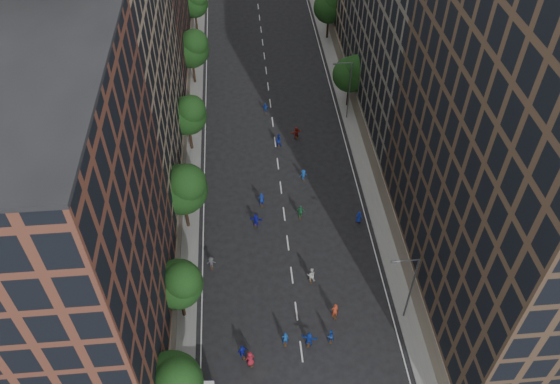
# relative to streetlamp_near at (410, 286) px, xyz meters

# --- Properties ---
(ground) EXTENTS (240.00, 240.00, 0.00)m
(ground) POSITION_rel_streetlamp_near_xyz_m (-10.37, 28.00, -5.17)
(ground) COLOR black
(ground) RESTS_ON ground
(sidewalk_left) EXTENTS (4.00, 105.00, 0.15)m
(sidewalk_left) POSITION_rel_streetlamp_near_xyz_m (-22.37, 35.50, -5.09)
(sidewalk_left) COLOR slate
(sidewalk_left) RESTS_ON ground
(sidewalk_right) EXTENTS (4.00, 105.00, 0.15)m
(sidewalk_right) POSITION_rel_streetlamp_near_xyz_m (1.63, 35.50, -5.09)
(sidewalk_right) COLOR slate
(sidewalk_right) RESTS_ON ground
(bldg_left_a) EXTENTS (14.00, 22.00, 30.00)m
(bldg_left_a) POSITION_rel_streetlamp_near_xyz_m (-29.37, -1.00, 9.83)
(bldg_left_a) COLOR brown
(bldg_left_a) RESTS_ON ground
(bldg_left_b) EXTENTS (14.00, 26.00, 34.00)m
(bldg_left_b) POSITION_rel_streetlamp_near_xyz_m (-29.37, 23.00, 11.83)
(bldg_left_b) COLOR #8F795D
(bldg_left_b) RESTS_ON ground
(bldg_right_a) EXTENTS (14.00, 30.00, 36.00)m
(bldg_right_a) POSITION_rel_streetlamp_near_xyz_m (8.63, 3.00, 12.83)
(bldg_right_a) COLOR #433224
(bldg_right_a) RESTS_ON ground
(bldg_right_b) EXTENTS (14.00, 28.00, 33.00)m
(bldg_right_b) POSITION_rel_streetlamp_near_xyz_m (8.63, 32.00, 11.33)
(bldg_right_b) COLOR #615B50
(bldg_right_b) RESTS_ON ground
(tree_left_0) EXTENTS (5.20, 5.20, 8.83)m
(tree_left_0) POSITION_rel_streetlamp_near_xyz_m (-21.38, -8.15, 0.79)
(tree_left_0) COLOR black
(tree_left_0) RESTS_ON ground
(tree_left_1) EXTENTS (4.80, 4.80, 8.21)m
(tree_left_1) POSITION_rel_streetlamp_near_xyz_m (-21.39, 1.86, 0.38)
(tree_left_1) COLOR black
(tree_left_1) RESTS_ON ground
(tree_left_2) EXTENTS (5.60, 5.60, 9.45)m
(tree_left_2) POSITION_rel_streetlamp_near_xyz_m (-21.36, 13.83, 1.19)
(tree_left_2) COLOR black
(tree_left_2) RESTS_ON ground
(tree_left_3) EXTENTS (5.00, 5.00, 8.58)m
(tree_left_3) POSITION_rel_streetlamp_near_xyz_m (-21.38, 27.85, 0.65)
(tree_left_3) COLOR black
(tree_left_3) RESTS_ON ground
(tree_left_4) EXTENTS (5.40, 5.40, 9.08)m
(tree_left_4) POSITION_rel_streetlamp_near_xyz_m (-21.37, 43.84, 0.93)
(tree_left_4) COLOR black
(tree_left_4) RESTS_ON ground
(tree_left_5) EXTENTS (4.80, 4.80, 8.33)m
(tree_left_5) POSITION_rel_streetlamp_near_xyz_m (-21.39, 59.86, 0.51)
(tree_left_5) COLOR black
(tree_left_5) RESTS_ON ground
(tree_right_a) EXTENTS (5.00, 5.00, 8.39)m
(tree_right_a) POSITION_rel_streetlamp_near_xyz_m (1.02, 35.85, 0.46)
(tree_right_a) COLOR black
(tree_right_a) RESTS_ON ground
(tree_right_b) EXTENTS (5.20, 5.20, 8.83)m
(tree_right_b) POSITION_rel_streetlamp_near_xyz_m (1.02, 55.85, 0.79)
(tree_right_b) COLOR black
(tree_right_b) RESTS_ON ground
(streetlamp_near) EXTENTS (2.64, 0.22, 9.06)m
(streetlamp_near) POSITION_rel_streetlamp_near_xyz_m (0.00, 0.00, 0.00)
(streetlamp_near) COLOR #595B60
(streetlamp_near) RESTS_ON ground
(streetlamp_far) EXTENTS (2.64, 0.22, 9.06)m
(streetlamp_far) POSITION_rel_streetlamp_near_xyz_m (0.00, 33.00, 0.00)
(streetlamp_far) COLOR #595B60
(streetlamp_far) RESTS_ON ground
(skater_1) EXTENTS (0.66, 0.45, 1.77)m
(skater_1) POSITION_rel_streetlamp_near_xyz_m (-11.84, -2.01, -4.28)
(skater_1) COLOR navy
(skater_1) RESTS_ON ground
(skater_2) EXTENTS (0.84, 0.69, 1.59)m
(skater_2) POSITION_rel_streetlamp_near_xyz_m (-7.52, -2.03, -4.37)
(skater_2) COLOR navy
(skater_2) RESTS_ON ground
(skater_4) EXTENTS (1.12, 0.79, 1.77)m
(skater_4) POSITION_rel_streetlamp_near_xyz_m (-15.91, -3.03, -4.28)
(skater_4) COLOR #141BA5
(skater_4) RESTS_ON ground
(skater_5) EXTENTS (1.68, 0.98, 1.73)m
(skater_5) POSITION_rel_streetlamp_near_xyz_m (-9.57, -2.25, -4.30)
(skater_5) COLOR #1537AB
(skater_5) RESTS_ON ground
(skater_6) EXTENTS (1.05, 0.85, 1.86)m
(skater_6) POSITION_rel_streetlamp_near_xyz_m (-15.23, -3.83, -4.24)
(skater_6) COLOR maroon
(skater_6) RESTS_ON ground
(skater_7) EXTENTS (0.79, 0.59, 1.95)m
(skater_7) POSITION_rel_streetlamp_near_xyz_m (-6.67, 0.60, -4.19)
(skater_7) COLOR #AE361D
(skater_7) RESTS_ON ground
(skater_8) EXTENTS (0.99, 0.81, 1.89)m
(skater_8) POSITION_rel_streetlamp_near_xyz_m (-8.45, 5.14, -4.23)
(skater_8) COLOR silver
(skater_8) RESTS_ON ground
(skater_9) EXTENTS (0.99, 0.59, 1.51)m
(skater_9) POSITION_rel_streetlamp_near_xyz_m (-18.87, 7.83, -4.41)
(skater_9) COLOR #434448
(skater_9) RESTS_ON ground
(skater_10) EXTENTS (1.12, 0.52, 1.87)m
(skater_10) POSITION_rel_streetlamp_near_xyz_m (-8.54, 14.24, -4.23)
(skater_10) COLOR #227440
(skater_10) RESTS_ON ground
(skater_11) EXTENTS (1.64, 0.93, 1.68)m
(skater_11) POSITION_rel_streetlamp_near_xyz_m (-13.78, 13.45, -4.33)
(skater_11) COLOR #1619B7
(skater_11) RESTS_ON ground
(skater_12) EXTENTS (0.91, 0.76, 1.60)m
(skater_12) POSITION_rel_streetlamp_near_xyz_m (-1.87, 12.97, -4.37)
(skater_12) COLOR #13279B
(skater_12) RESTS_ON ground
(skater_13) EXTENTS (0.76, 0.57, 1.90)m
(skater_13) POSITION_rel_streetlamp_near_xyz_m (-12.94, 16.67, -4.22)
(skater_13) COLOR navy
(skater_13) RESTS_ON ground
(skater_14) EXTENTS (0.93, 0.73, 1.88)m
(skater_14) POSITION_rel_streetlamp_near_xyz_m (-10.03, 27.59, -4.23)
(skater_14) COLOR navy
(skater_14) RESTS_ON ground
(skater_15) EXTENTS (1.08, 0.77, 1.52)m
(skater_15) POSITION_rel_streetlamp_near_xyz_m (-7.44, 20.73, -4.41)
(skater_15) COLOR #124398
(skater_15) RESTS_ON ground
(skater_16) EXTENTS (0.90, 0.40, 1.52)m
(skater_16) POSITION_rel_streetlamp_near_xyz_m (-11.21, 35.30, -4.41)
(skater_16) COLOR #1541B1
(skater_16) RESTS_ON ground
(skater_17) EXTENTS (1.69, 0.98, 1.74)m
(skater_17) POSITION_rel_streetlamp_near_xyz_m (-7.40, 29.06, -4.30)
(skater_17) COLOR #AD271C
(skater_17) RESTS_ON ground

